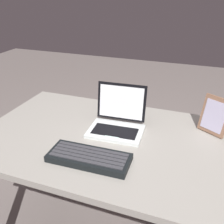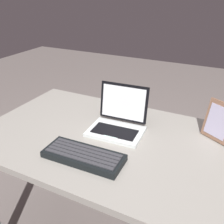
# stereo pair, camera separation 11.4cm
# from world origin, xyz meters

# --- Properties ---
(desk) EXTENTS (1.42, 0.74, 0.74)m
(desk) POSITION_xyz_m (0.00, 0.00, 0.64)
(desk) COLOR gray
(desk) RESTS_ON ground
(laptop_front) EXTENTS (0.26, 0.22, 0.21)m
(laptop_front) POSITION_xyz_m (-0.09, 0.08, 0.78)
(laptop_front) COLOR silver
(laptop_front) RESTS_ON desk
(external_keyboard) EXTENTS (0.33, 0.14, 0.03)m
(external_keyboard) POSITION_xyz_m (-0.12, -0.19, 0.76)
(external_keyboard) COLOR black
(external_keyboard) RESTS_ON desk
(photo_frame) EXTENTS (0.13, 0.10, 0.18)m
(photo_frame) POSITION_xyz_m (0.34, 0.20, 0.83)
(photo_frame) COLOR #8C634A
(photo_frame) RESTS_ON desk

